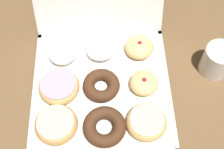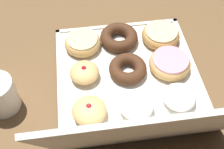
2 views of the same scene
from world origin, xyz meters
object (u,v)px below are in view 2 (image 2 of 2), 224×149
at_px(chocolate_cake_ring_donut_1, 119,37).
at_px(glazed_ring_donut_0, 161,35).
at_px(powdered_filled_donut_6, 179,97).
at_px(jelly_filled_donut_8, 89,111).
at_px(glazed_ring_donut_2, 83,42).
at_px(chocolate_cake_ring_donut_4, 128,69).
at_px(powdered_filled_donut_7, 135,105).
at_px(jelly_filled_donut_5, 84,71).
at_px(pink_frosted_donut_3, 170,64).
at_px(donut_box, 127,73).

bearing_deg(chocolate_cake_ring_donut_1, glazed_ring_donut_0, 175.11).
relative_size(powdered_filled_donut_6, jelly_filled_donut_8, 0.99).
bearing_deg(glazed_ring_donut_2, chocolate_cake_ring_donut_4, 134.37).
height_order(chocolate_cake_ring_donut_1, powdered_filled_donut_7, powdered_filled_donut_7).
relative_size(glazed_ring_donut_2, jelly_filled_donut_8, 1.26).
bearing_deg(jelly_filled_donut_5, pink_frosted_donut_3, 178.25).
bearing_deg(donut_box, pink_frosted_donut_3, 178.13).
xyz_separation_m(pink_frosted_donut_3, powdered_filled_donut_6, (0.01, 0.11, -0.00)).
bearing_deg(chocolate_cake_ring_donut_4, glazed_ring_donut_0, -136.60).
height_order(glazed_ring_donut_0, powdered_filled_donut_6, powdered_filled_donut_6).
height_order(glazed_ring_donut_0, jelly_filled_donut_8, jelly_filled_donut_8).
xyz_separation_m(pink_frosted_donut_3, jelly_filled_donut_8, (0.25, 0.12, 0.00)).
xyz_separation_m(donut_box, powdered_filled_donut_6, (-0.12, 0.12, 0.03)).
relative_size(jelly_filled_donut_5, powdered_filled_donut_7, 0.92).
distance_m(glazed_ring_donut_0, jelly_filled_donut_5, 0.27).
bearing_deg(jelly_filled_donut_5, donut_box, 178.38).
xyz_separation_m(jelly_filled_donut_5, powdered_filled_donut_6, (-0.24, 0.12, -0.00)).
height_order(donut_box, glazed_ring_donut_0, glazed_ring_donut_0).
bearing_deg(glazed_ring_donut_0, jelly_filled_donut_5, 24.43).
bearing_deg(chocolate_cake_ring_donut_1, jelly_filled_donut_8, 65.61).
xyz_separation_m(glazed_ring_donut_2, powdered_filled_donut_7, (-0.12, 0.25, 0.00)).
distance_m(chocolate_cake_ring_donut_1, jelly_filled_donut_8, 0.28).
relative_size(chocolate_cake_ring_donut_1, powdered_filled_donut_6, 1.34).
relative_size(powdered_filled_donut_6, powdered_filled_donut_7, 0.97).
bearing_deg(powdered_filled_donut_6, chocolate_cake_ring_donut_4, -44.00).
bearing_deg(jelly_filled_donut_8, powdered_filled_donut_7, -179.93).
distance_m(powdered_filled_donut_6, jelly_filled_donut_8, 0.24).
xyz_separation_m(chocolate_cake_ring_donut_4, powdered_filled_donut_6, (-0.12, 0.11, 0.00)).
relative_size(glazed_ring_donut_0, chocolate_cake_ring_donut_1, 1.00).
bearing_deg(chocolate_cake_ring_donut_1, powdered_filled_donut_7, 90.39).
relative_size(glazed_ring_donut_2, chocolate_cake_ring_donut_4, 1.03).
xyz_separation_m(donut_box, glazed_ring_donut_0, (-0.13, -0.12, 0.03)).
height_order(pink_frosted_donut_3, powdered_filled_donut_6, powdered_filled_donut_6).
relative_size(donut_box, powdered_filled_donut_6, 4.60).
distance_m(glazed_ring_donut_2, pink_frosted_donut_3, 0.27).
height_order(glazed_ring_donut_0, chocolate_cake_ring_donut_4, glazed_ring_donut_0).
xyz_separation_m(chocolate_cake_ring_donut_1, powdered_filled_donut_6, (-0.12, 0.25, 0.00)).
distance_m(powdered_filled_donut_6, powdered_filled_donut_7, 0.12).
height_order(donut_box, chocolate_cake_ring_donut_1, chocolate_cake_ring_donut_1).
distance_m(donut_box, glazed_ring_donut_2, 0.17).
height_order(chocolate_cake_ring_donut_4, powdered_filled_donut_7, powdered_filled_donut_7).
bearing_deg(powdered_filled_donut_7, glazed_ring_donut_2, -64.77).
bearing_deg(glazed_ring_donut_0, glazed_ring_donut_2, -0.71).
relative_size(donut_box, glazed_ring_donut_2, 3.62).
relative_size(powdered_filled_donut_7, jelly_filled_donut_8, 1.02).
relative_size(donut_box, jelly_filled_donut_5, 4.86).
distance_m(chocolate_cake_ring_donut_1, glazed_ring_donut_2, 0.12).
distance_m(glazed_ring_donut_0, pink_frosted_donut_3, 0.12).
height_order(glazed_ring_donut_2, pink_frosted_donut_3, pink_frosted_donut_3).
height_order(chocolate_cake_ring_donut_4, jelly_filled_donut_5, jelly_filled_donut_5).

